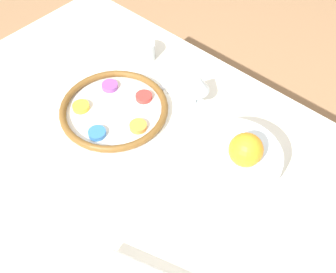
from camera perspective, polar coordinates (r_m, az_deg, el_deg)
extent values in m
plane|color=#99704C|center=(1.67, -1.27, -18.98)|extent=(8.00, 8.00, 0.00)
cube|color=silver|center=(1.33, -1.55, -13.67)|extent=(1.50, 0.91, 0.74)
cylinder|color=silver|center=(1.13, -7.77, 3.55)|extent=(0.31, 0.31, 0.01)
torus|color=brown|center=(1.12, -7.85, 4.06)|extent=(0.31, 0.31, 0.02)
cylinder|color=orange|center=(1.07, -4.34, 1.49)|extent=(0.05, 0.05, 0.01)
cylinder|color=red|center=(1.15, -3.53, 5.77)|extent=(0.05, 0.05, 0.01)
cylinder|color=#844299|center=(1.19, -8.44, 7.27)|extent=(0.05, 0.05, 0.01)
cylinder|color=gold|center=(1.15, -12.52, 4.25)|extent=(0.05, 0.05, 0.01)
cylinder|color=#2D6BB7|center=(1.07, -10.25, 0.48)|extent=(0.05, 0.05, 0.01)
cylinder|color=silver|center=(1.15, 3.84, 4.80)|extent=(0.06, 0.06, 0.00)
cylinder|color=silver|center=(1.13, 3.92, 5.85)|extent=(0.01, 0.01, 0.06)
cone|color=silver|center=(1.09, 4.08, 7.96)|extent=(0.08, 0.08, 0.06)
cylinder|color=silver|center=(0.99, 8.91, -6.61)|extent=(0.13, 0.13, 0.01)
cylinder|color=silver|center=(0.95, 9.27, -5.06)|extent=(0.03, 0.03, 0.09)
cylinder|color=silver|center=(0.90, 9.75, -2.97)|extent=(0.21, 0.21, 0.03)
sphere|color=orange|center=(0.85, 11.24, -1.91)|extent=(0.08, 0.08, 0.08)
cylinder|color=white|center=(0.87, -3.35, -19.23)|extent=(0.17, 0.09, 0.04)
cylinder|color=silver|center=(1.28, -3.67, 12.33)|extent=(0.08, 0.08, 0.06)
cube|color=silver|center=(1.23, 1.93, 8.80)|extent=(0.04, 0.17, 0.01)
cube|color=silver|center=(1.22, 3.01, 8.16)|extent=(0.03, 0.17, 0.01)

